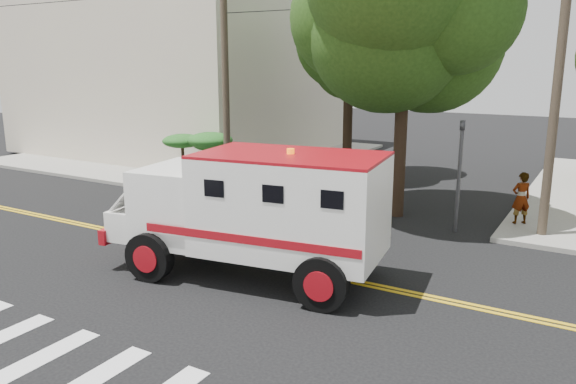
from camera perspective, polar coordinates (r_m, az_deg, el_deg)
The scene contains 12 objects.
ground at distance 15.51m, azimuth -2.52°, elevation -7.19°, with size 100.00×100.00×0.00m, color black.
sidewalk_nw at distance 33.88m, azimuth -9.35°, elevation 3.90°, with size 17.00×17.00×0.15m, color gray.
building_left at distance 35.91m, azimuth -10.62°, elevation 12.50°, with size 16.00×14.00×10.00m, color beige.
utility_pole_left at distance 22.70m, azimuth -6.36°, elevation 10.80°, with size 0.28×0.28×9.00m, color #382D23.
utility_pole_right at distance 18.49m, azimuth 25.62°, elevation 9.12°, with size 0.28×0.28×9.00m, color #382D23.
tree_main at distance 19.45m, azimuth 12.93°, elevation 18.16°, with size 6.08×5.70×9.85m.
tree_left at distance 26.23m, azimuth 6.71°, elevation 13.77°, with size 4.48×4.20×7.70m.
traffic_signal at distance 18.54m, azimuth 17.06°, elevation 2.74°, with size 0.15×0.18×3.60m.
accessibility_sign at distance 23.52m, azimuth -7.10°, elevation 3.17°, with size 0.45×0.10×2.02m.
palm_planter at distance 24.59m, azimuth -8.77°, elevation 4.21°, with size 3.52×2.63×2.36m.
armored_truck at distance 14.01m, azimuth -3.24°, elevation -1.51°, with size 7.41×3.68×3.24m.
pedestrian_a at distance 19.92m, azimuth 22.60°, elevation -0.57°, with size 0.63×0.41×1.73m, color gray.
Camera 1 is at (7.94, -12.20, 5.37)m, focal length 35.00 mm.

